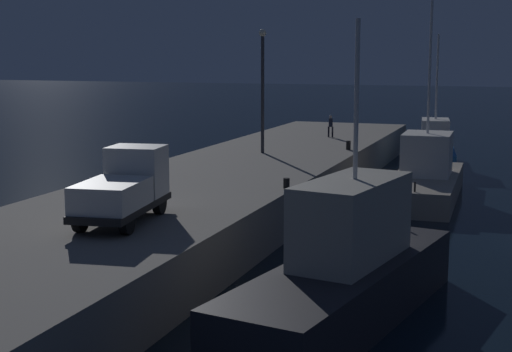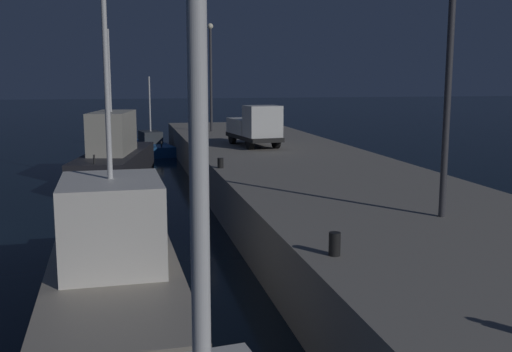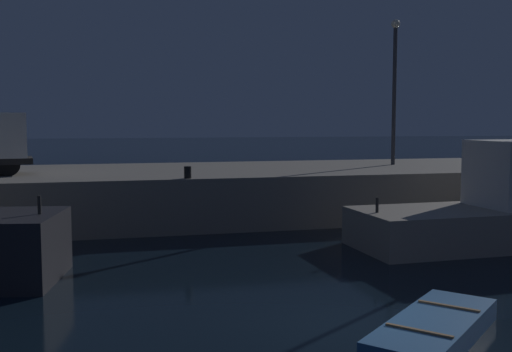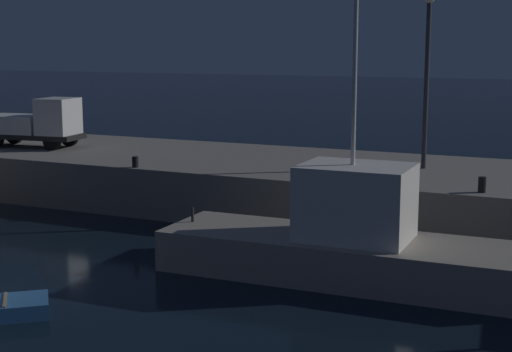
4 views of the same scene
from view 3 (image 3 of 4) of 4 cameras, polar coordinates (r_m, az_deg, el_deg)
ground_plane at (r=13.11m, az=9.39°, el=-14.00°), size 320.00×320.00×0.00m
pier_quay at (r=27.85m, az=-3.89°, el=-1.51°), size 61.18×9.58×2.15m
rowboat_white_mid at (r=12.63m, az=16.62°, el=-13.83°), size 4.01×3.74×0.48m
lamp_post_east at (r=31.30m, az=13.06°, el=8.93°), size 0.44×0.44×7.28m
bollard_west at (r=29.12m, az=22.51°, el=1.07°), size 0.28×0.28×0.56m
bollard_central at (r=23.05m, az=-6.53°, el=0.35°), size 0.28×0.28×0.46m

